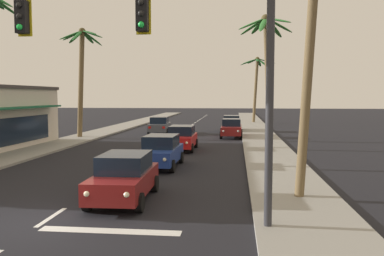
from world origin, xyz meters
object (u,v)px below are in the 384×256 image
(traffic_signal_mast, at_px, (151,41))
(sedan_parked_mid_kerb, at_px, (232,128))
(palm_left_third, at_px, (81,65))
(palm_right_farthest, at_px, (256,76))
(palm_right_nearest, at_px, (312,14))
(sedan_fifth_in_queue, at_px, (182,138))
(palm_right_second, at_px, (267,55))
(sedan_lead_at_stop_bar, at_px, (124,177))
(sedan_oncoming_far, at_px, (160,125))
(sedan_parked_nearest_kerb, at_px, (231,123))
(sedan_third_in_queue, at_px, (161,151))

(traffic_signal_mast, bearing_deg, sedan_parked_mid_kerb, 85.51)
(palm_left_third, relative_size, palm_right_farthest, 1.07)
(palm_right_nearest, bearing_deg, sedan_fifth_in_queue, 116.12)
(palm_right_second, height_order, palm_right_farthest, palm_right_second)
(sedan_lead_at_stop_bar, xyz_separation_m, sedan_parked_mid_kerb, (3.57, 22.50, 0.00))
(sedan_oncoming_far, relative_size, palm_right_nearest, 0.47)
(palm_right_nearest, bearing_deg, sedan_parked_mid_kerb, 97.79)
(sedan_lead_at_stop_bar, distance_m, sedan_parked_nearest_kerb, 28.76)
(sedan_lead_at_stop_bar, height_order, sedan_parked_mid_kerb, same)
(palm_right_nearest, bearing_deg, sedan_parked_nearest_kerb, 96.28)
(palm_right_nearest, bearing_deg, palm_right_farthest, 89.83)
(palm_left_third, xyz_separation_m, palm_right_nearest, (16.01, -19.60, 0.16))
(sedan_parked_nearest_kerb, height_order, palm_right_second, palm_right_second)
(traffic_signal_mast, xyz_separation_m, palm_right_second, (4.43, 17.32, 1.30))
(palm_left_third, bearing_deg, sedan_third_in_queue, -54.88)
(sedan_oncoming_far, distance_m, sedan_parked_nearest_kerb, 7.72)
(sedan_third_in_queue, distance_m, sedan_fifth_in_queue, 6.81)
(sedan_lead_at_stop_bar, height_order, palm_right_nearest, palm_right_nearest)
(sedan_lead_at_stop_bar, xyz_separation_m, sedan_fifth_in_queue, (0.23, 13.61, 0.00))
(palm_left_third, bearing_deg, sedan_parked_mid_kerb, 9.39)
(palm_right_farthest, bearing_deg, palm_right_nearest, -90.17)
(sedan_oncoming_far, bearing_deg, traffic_signal_mast, -79.70)
(sedan_third_in_queue, relative_size, palm_right_second, 0.48)
(traffic_signal_mast, bearing_deg, sedan_oncoming_far, 100.30)
(sedan_third_in_queue, bearing_deg, palm_right_second, 52.45)
(sedan_lead_at_stop_bar, height_order, sedan_third_in_queue, same)
(traffic_signal_mast, distance_m, palm_right_nearest, 6.22)
(sedan_fifth_in_queue, bearing_deg, palm_right_nearest, -63.88)
(sedan_parked_mid_kerb, bearing_deg, sedan_third_in_queue, -102.62)
(sedan_fifth_in_queue, xyz_separation_m, palm_right_nearest, (6.31, -12.87, 5.71))
(palm_right_second, bearing_deg, traffic_signal_mast, -104.34)
(sedan_parked_nearest_kerb, bearing_deg, traffic_signal_mast, -93.47)
(sedan_third_in_queue, distance_m, palm_right_second, 11.31)
(sedan_lead_at_stop_bar, bearing_deg, palm_right_second, 67.57)
(sedan_fifth_in_queue, height_order, palm_right_second, palm_right_second)
(palm_left_third, bearing_deg, palm_right_farthest, 53.50)
(sedan_oncoming_far, distance_m, palm_right_farthest, 20.46)
(sedan_fifth_in_queue, distance_m, sedan_oncoming_far, 12.28)
(traffic_signal_mast, height_order, sedan_oncoming_far, traffic_signal_mast)
(palm_right_nearest, distance_m, palm_right_farthest, 41.42)
(palm_left_third, distance_m, palm_right_farthest, 27.13)
(sedan_parked_mid_kerb, bearing_deg, traffic_signal_mast, -94.49)
(palm_right_nearest, bearing_deg, sedan_third_in_queue, 136.94)
(palm_left_third, relative_size, palm_right_second, 1.03)
(sedan_fifth_in_queue, relative_size, sedan_parked_mid_kerb, 1.00)
(traffic_signal_mast, height_order, palm_left_third, palm_left_third)
(sedan_parked_mid_kerb, xyz_separation_m, palm_right_second, (2.44, -7.95, 5.69))
(sedan_lead_at_stop_bar, bearing_deg, palm_right_farthest, 81.01)
(palm_right_second, bearing_deg, sedan_parked_nearest_kerb, 100.24)
(sedan_fifth_in_queue, height_order, palm_left_third, palm_left_third)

